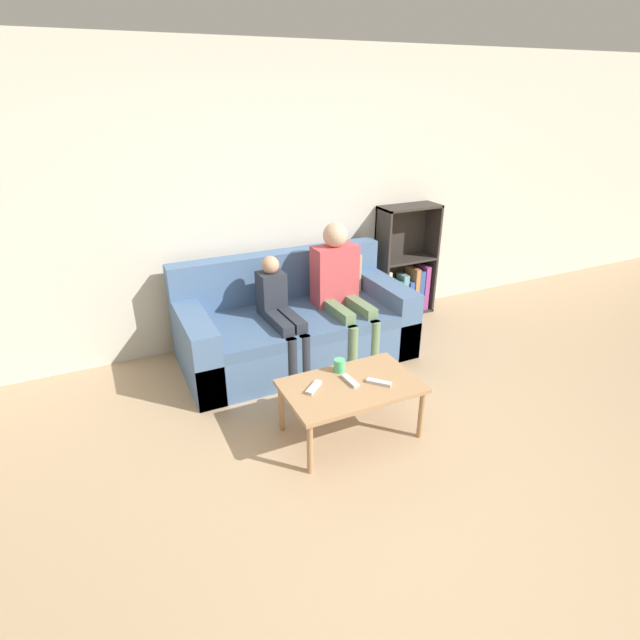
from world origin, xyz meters
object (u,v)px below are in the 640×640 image
at_px(tv_remote_2, 350,381).
at_px(bookshelf, 404,275).
at_px(tv_remote_0, 314,387).
at_px(couch, 295,326).
at_px(person_adult, 339,281).
at_px(tv_remote_1, 379,382).
at_px(coffee_table, 351,390).
at_px(cup_near, 339,365).
at_px(person_child, 280,311).

bearing_deg(tv_remote_2, bookshelf, 42.92).
distance_m(tv_remote_0, tv_remote_2, 0.26).
bearing_deg(couch, tv_remote_0, -106.65).
bearing_deg(couch, person_adult, -12.77).
xyz_separation_m(tv_remote_0, tv_remote_2, (0.26, -0.03, 0.00)).
height_order(tv_remote_1, tv_remote_2, same).
bearing_deg(tv_remote_2, tv_remote_1, -35.47).
bearing_deg(tv_remote_1, coffee_table, 114.10).
xyz_separation_m(coffee_table, cup_near, (0.01, 0.19, 0.09)).
height_order(person_adult, person_child, person_adult).
bearing_deg(person_child, cup_near, -85.34).
relative_size(couch, coffee_table, 2.17).
xyz_separation_m(bookshelf, person_adult, (-1.04, -0.51, 0.27)).
height_order(couch, cup_near, couch).
height_order(bookshelf, cup_near, bookshelf).
height_order(person_adult, cup_near, person_adult).
relative_size(person_adult, tv_remote_0, 7.40).
height_order(person_child, tv_remote_0, person_child).
bearing_deg(tv_remote_0, person_adult, 105.23).
distance_m(person_child, tv_remote_1, 1.18).
height_order(coffee_table, person_adult, person_adult).
bearing_deg(coffee_table, tv_remote_0, 166.51).
relative_size(coffee_table, tv_remote_0, 5.73).
height_order(person_child, tv_remote_2, person_child).
relative_size(person_child, tv_remote_0, 6.04).
bearing_deg(tv_remote_0, couch, 123.26).
distance_m(coffee_table, person_child, 1.08).
bearing_deg(tv_remote_1, bookshelf, 8.53).
distance_m(coffee_table, cup_near, 0.21).
xyz_separation_m(person_child, tv_remote_0, (-0.15, -1.00, -0.13)).
relative_size(coffee_table, cup_near, 9.82).
relative_size(bookshelf, person_child, 1.20).
xyz_separation_m(person_adult, person_child, (-0.59, -0.07, -0.15)).
bearing_deg(tv_remote_2, person_child, 92.45).
xyz_separation_m(couch, coffee_table, (-0.10, -1.22, 0.07)).
bearing_deg(person_child, coffee_table, -87.01).
bearing_deg(cup_near, couch, 85.13).
distance_m(couch, cup_near, 1.05).
xyz_separation_m(coffee_table, tv_remote_0, (-0.25, 0.06, 0.05)).
bearing_deg(tv_remote_1, tv_remote_0, 119.51).
bearing_deg(cup_near, tv_remote_1, -57.77).
height_order(bookshelf, tv_remote_0, bookshelf).
xyz_separation_m(bookshelf, tv_remote_1, (-1.36, -1.71, -0.01)).
relative_size(couch, tv_remote_0, 12.44).
bearing_deg(couch, bookshelf, 16.23).
relative_size(couch, bookshelf, 1.72).
bearing_deg(coffee_table, tv_remote_1, -22.82).
distance_m(person_adult, tv_remote_2, 1.24).
bearing_deg(coffee_table, cup_near, 87.84).
relative_size(tv_remote_0, tv_remote_2, 0.93).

